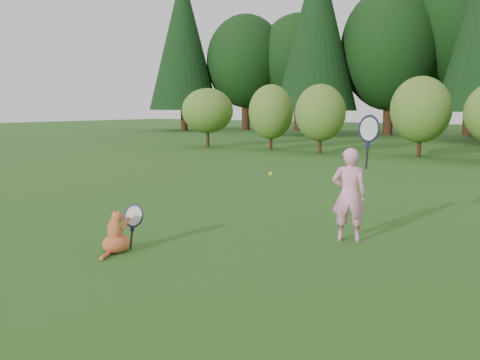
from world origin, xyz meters
The scene contains 5 objects.
ground centered at (0.00, 0.00, 0.00)m, with size 100.00×100.00×0.00m, color #224B15.
shrub_row centered at (0.00, 13.00, 1.40)m, with size 28.00×3.00×2.80m, color #4A7925, non-canonical shape.
child centered at (1.83, 1.00, 0.65)m, with size 0.72×0.44×1.85m.
cat centered at (-0.22, -1.17, 0.27)m, with size 0.39×0.75×0.70m.
tennis_ball centered at (0.37, 1.36, 0.75)m, with size 0.06×0.06×0.06m.
Camera 1 is at (4.74, -5.40, 1.76)m, focal length 40.00 mm.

